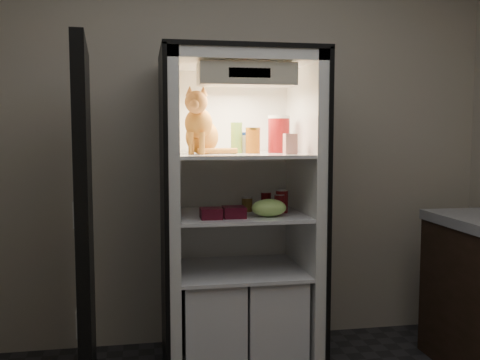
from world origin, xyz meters
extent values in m
plane|color=#B5AD97|center=(0.00, 1.80, 1.35)|extent=(3.60, 0.00, 3.60)
cube|color=white|center=(0.00, 1.67, 0.93)|extent=(0.85, 0.06, 1.85)
cube|color=white|center=(-0.40, 1.35, 0.93)|extent=(0.06, 0.70, 1.85)
cube|color=white|center=(0.40, 1.35, 0.93)|extent=(0.06, 0.70, 1.85)
cube|color=white|center=(0.00, 1.35, 1.82)|extent=(0.85, 0.70, 0.06)
cube|color=black|center=(-0.44, 1.35, 0.93)|extent=(0.02, 0.72, 1.87)
cube|color=black|center=(0.44, 1.35, 0.93)|extent=(0.02, 0.72, 1.87)
cube|color=black|center=(0.00, 1.35, 1.86)|extent=(0.90, 0.72, 0.02)
cube|color=white|center=(0.00, 1.32, 1.28)|extent=(0.73, 0.62, 0.02)
cube|color=white|center=(0.00, 1.32, 0.93)|extent=(0.73, 0.62, 0.02)
cube|color=white|center=(-0.18, 1.32, 0.35)|extent=(0.34, 0.58, 0.48)
cube|color=white|center=(0.18, 1.32, 0.35)|extent=(0.34, 0.58, 0.48)
cube|color=white|center=(0.00, 1.32, 0.60)|extent=(0.73, 0.62, 0.02)
cube|color=beige|center=(0.00, 1.11, 1.72)|extent=(0.52, 0.18, 0.12)
cube|color=black|center=(0.00, 1.02, 1.72)|extent=(0.22, 0.01, 0.05)
cube|color=black|center=(-0.85, 1.06, 0.93)|extent=(0.12, 0.87, 1.85)
cube|color=white|center=(-0.85, 1.00, 0.55)|extent=(0.11, 0.64, 0.12)
cube|color=white|center=(-0.85, 1.00, 1.05)|extent=(0.11, 0.64, 0.12)
ellipsoid|color=#BA6717|center=(-0.21, 1.36, 1.39)|extent=(0.25, 0.28, 0.20)
ellipsoid|color=#BA6717|center=(-0.24, 1.27, 1.46)|extent=(0.19, 0.18, 0.17)
sphere|color=orange|center=(-0.26, 1.21, 1.58)|extent=(0.16, 0.16, 0.13)
sphere|color=orange|center=(-0.28, 1.16, 1.56)|extent=(0.07, 0.07, 0.05)
cone|color=orange|center=(-0.29, 1.23, 1.64)|extent=(0.06, 0.06, 0.06)
cone|color=orange|center=(-0.22, 1.21, 1.64)|extent=(0.06, 0.06, 0.06)
cylinder|color=#BA6717|center=(-0.29, 1.22, 1.35)|extent=(0.03, 0.03, 0.12)
cylinder|color=#BA6717|center=(-0.23, 1.20, 1.35)|extent=(0.03, 0.03, 0.12)
cylinder|color=#BA6717|center=(-0.14, 1.25, 1.31)|extent=(0.23, 0.06, 0.03)
cylinder|color=green|center=(-0.01, 1.37, 1.37)|extent=(0.07, 0.07, 0.16)
cylinder|color=green|center=(-0.01, 1.37, 1.46)|extent=(0.07, 0.07, 0.01)
cylinder|color=white|center=(0.05, 1.42, 1.34)|extent=(0.09, 0.09, 0.10)
cylinder|color=#193CAF|center=(0.05, 1.42, 1.40)|extent=(0.09, 0.09, 0.02)
cylinder|color=maroon|center=(0.08, 1.32, 1.36)|extent=(0.08, 0.08, 0.13)
cylinder|color=#B78630|center=(0.08, 1.32, 1.43)|extent=(0.08, 0.08, 0.01)
cylinder|color=#A4151B|center=(0.25, 1.37, 1.39)|extent=(0.13, 0.13, 0.20)
cylinder|color=white|center=(0.25, 1.37, 1.50)|extent=(0.13, 0.13, 0.02)
cube|color=silver|center=(0.26, 1.17, 1.35)|extent=(0.07, 0.07, 0.11)
cylinder|color=black|center=(0.17, 1.39, 0.99)|extent=(0.06, 0.06, 0.11)
cylinder|color=#B2B2B2|center=(0.17, 1.39, 1.05)|extent=(0.06, 0.06, 0.00)
cylinder|color=black|center=(0.25, 1.30, 1.00)|extent=(0.07, 0.07, 0.13)
cylinder|color=#B2B2B2|center=(0.25, 1.30, 1.07)|extent=(0.07, 0.07, 0.00)
cylinder|color=black|center=(0.23, 1.28, 0.99)|extent=(0.06, 0.06, 0.11)
cylinder|color=#B2B2B2|center=(0.23, 1.28, 1.05)|extent=(0.06, 0.06, 0.00)
cylinder|color=brown|center=(0.06, 1.38, 0.98)|extent=(0.06, 0.06, 0.08)
cylinder|color=#B2B2B2|center=(0.06, 1.38, 1.02)|extent=(0.06, 0.06, 0.01)
ellipsoid|color=#A0D463|center=(0.14, 1.17, 0.99)|extent=(0.20, 0.14, 0.10)
cube|color=#4F0D20|center=(-0.19, 1.15, 0.97)|extent=(0.12, 0.12, 0.06)
cube|color=#4F0D20|center=(-0.06, 1.17, 0.97)|extent=(0.12, 0.12, 0.06)
camera|label=1|loc=(-0.55, -1.73, 1.42)|focal=40.00mm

